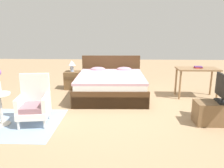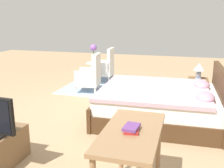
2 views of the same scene
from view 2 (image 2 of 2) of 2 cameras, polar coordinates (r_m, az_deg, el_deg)
The scene contains 11 objects.
ground_plane at distance 4.83m, azimuth -0.38°, elevation -7.17°, with size 16.00×16.00×0.00m, color #A38460.
floor_rug at distance 6.99m, azimuth -3.49°, elevation -0.27°, with size 2.10×1.50×0.01m.
bed at distance 4.67m, azimuth 10.71°, elevation -4.28°, with size 1.82×2.11×0.96m.
armchair_by_window_left at distance 7.44m, azimuth -1.56°, elevation 3.65°, with size 0.57×0.57×0.92m.
armchair_by_window_right at distance 6.34m, azimuth -4.81°, elevation 1.70°, with size 0.60×0.60×0.92m.
side_table at distance 6.92m, azimuth -3.97°, elevation 2.80°, with size 0.40×0.40×0.61m.
flower_vase at distance 6.83m, azimuth -4.05°, elevation 7.08°, with size 0.17×0.17×0.48m.
nightstand at distance 5.80m, azimuth 18.04°, elevation -1.44°, with size 0.44×0.41×0.52m.
table_lamp at distance 5.69m, azimuth 18.42°, elevation 3.17°, with size 0.22×0.22×0.33m.
vanity_desk at distance 2.50m, azimuth 4.23°, elevation -12.45°, with size 1.04×0.52×0.77m.
book_stack at distance 2.42m, azimuth 4.25°, elevation -9.60°, with size 0.21×0.16×0.05m.
Camera 2 is at (4.30, 1.27, 1.78)m, focal length 42.00 mm.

